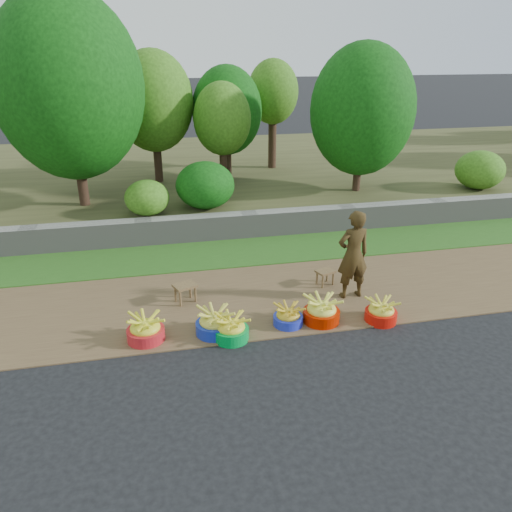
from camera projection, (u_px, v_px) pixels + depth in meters
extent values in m
plane|color=black|center=(305.00, 336.00, 7.18)|extent=(120.00, 120.00, 0.00)
cube|color=brown|center=(283.00, 296.00, 8.30)|extent=(80.00, 2.50, 0.02)
cube|color=#2C5F1C|center=(257.00, 250.00, 10.10)|extent=(80.00, 1.50, 0.04)
cube|color=gray|center=(249.00, 225.00, 10.76)|extent=(80.00, 0.35, 0.55)
cube|color=#464724|center=(218.00, 173.00, 15.18)|extent=(80.00, 10.00, 0.50)
cylinder|color=#322116|center=(80.00, 169.00, 11.05)|extent=(0.22, 0.22, 1.63)
ellipsoid|color=#0F4D0E|center=(69.00, 86.00, 10.37)|extent=(3.11, 3.11, 3.89)
cylinder|color=#322116|center=(272.00, 138.00, 14.47)|extent=(0.23, 0.23, 1.71)
ellipsoid|color=#3D751A|center=(273.00, 92.00, 13.97)|extent=(1.43, 1.43, 1.78)
cylinder|color=#322116|center=(223.00, 161.00, 12.69)|extent=(0.19, 0.19, 1.25)
ellipsoid|color=#3D751A|center=(222.00, 119.00, 12.28)|extent=(1.43, 1.43, 1.79)
cylinder|color=#322116|center=(358.00, 166.00, 12.26)|extent=(0.19, 0.19, 1.21)
ellipsoid|color=#0F4D0E|center=(362.00, 110.00, 11.73)|extent=(2.46, 2.46, 3.07)
cylinder|color=#322116|center=(157.00, 154.00, 13.02)|extent=(0.21, 0.21, 1.45)
ellipsoid|color=#3D751A|center=(153.00, 101.00, 12.50)|extent=(2.01, 2.01, 2.51)
cylinder|color=#322116|center=(228.00, 155.00, 13.53)|extent=(0.19, 0.19, 1.22)
ellipsoid|color=#0F4D0E|center=(227.00, 110.00, 13.07)|extent=(1.84, 1.84, 2.30)
ellipsoid|color=#3D751A|center=(480.00, 170.00, 12.45)|extent=(1.19, 1.19, 0.96)
ellipsoid|color=#3D751A|center=(147.00, 198.00, 10.55)|extent=(0.94, 0.94, 0.75)
ellipsoid|color=#0F4D0E|center=(205.00, 185.00, 10.95)|extent=(1.29, 1.29, 1.04)
cylinder|color=red|center=(146.00, 335.00, 7.03)|extent=(0.53, 0.53, 0.19)
ellipsoid|color=yellow|center=(145.00, 326.00, 6.97)|extent=(0.47, 0.47, 0.30)
cylinder|color=#152CA6|center=(215.00, 328.00, 7.19)|extent=(0.54, 0.54, 0.20)
ellipsoid|color=gold|center=(214.00, 319.00, 7.13)|extent=(0.48, 0.48, 0.31)
cylinder|color=#009135|center=(231.00, 334.00, 7.07)|extent=(0.50, 0.50, 0.18)
ellipsoid|color=yellow|center=(231.00, 325.00, 7.02)|extent=(0.44, 0.44, 0.29)
cylinder|color=#1E2DC2|center=(288.00, 321.00, 7.42)|extent=(0.44, 0.44, 0.16)
ellipsoid|color=gold|center=(288.00, 313.00, 7.37)|extent=(0.39, 0.39, 0.25)
cylinder|color=#AD1800|center=(321.00, 316.00, 7.50)|extent=(0.55, 0.55, 0.20)
ellipsoid|color=#EFEA47|center=(322.00, 307.00, 7.44)|extent=(0.49, 0.49, 0.32)
cylinder|color=red|center=(381.00, 316.00, 7.53)|extent=(0.48, 0.48, 0.17)
ellipsoid|color=gold|center=(381.00, 308.00, 7.48)|extent=(0.42, 0.42, 0.28)
cube|color=brown|center=(185.00, 286.00, 7.99)|extent=(0.42, 0.37, 0.04)
cylinder|color=brown|center=(180.00, 299.00, 7.91)|extent=(0.04, 0.04, 0.27)
cylinder|color=brown|center=(195.00, 294.00, 8.04)|extent=(0.04, 0.04, 0.27)
cylinder|color=brown|center=(175.00, 294.00, 8.05)|extent=(0.04, 0.04, 0.27)
cylinder|color=brown|center=(190.00, 290.00, 8.18)|extent=(0.04, 0.04, 0.27)
cube|color=brown|center=(325.00, 271.00, 8.58)|extent=(0.36, 0.32, 0.04)
cylinder|color=brown|center=(323.00, 282.00, 8.51)|extent=(0.03, 0.03, 0.23)
cylinder|color=brown|center=(333.00, 279.00, 8.62)|extent=(0.03, 0.03, 0.23)
cylinder|color=brown|center=(317.00, 278.00, 8.63)|extent=(0.03, 0.03, 0.23)
cylinder|color=brown|center=(327.00, 275.00, 8.75)|extent=(0.03, 0.03, 0.23)
imported|color=black|center=(353.00, 255.00, 7.99)|extent=(0.57, 0.40, 1.48)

